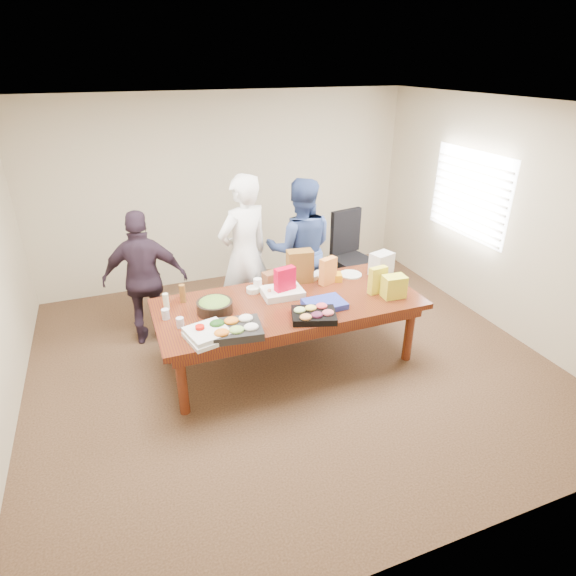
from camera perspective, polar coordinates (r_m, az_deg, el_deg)
name	(u,v)px	position (r m, az deg, el deg)	size (l,w,h in m)	color
floor	(289,361)	(5.41, 0.11, -8.77)	(5.50, 5.00, 0.02)	#47301E
ceiling	(289,104)	(4.46, 0.15, 21.31)	(5.50, 5.00, 0.02)	white
wall_back	(227,190)	(7.05, -7.42, 11.62)	(5.50, 0.04, 2.70)	beige
wall_front	(450,399)	(2.88, 18.99, -12.55)	(5.50, 0.04, 2.70)	beige
wall_right	(503,218)	(6.26, 24.53, 7.65)	(0.04, 5.00, 2.70)	beige
window_panel	(469,194)	(6.61, 21.01, 10.53)	(0.03, 1.40, 1.10)	white
window_blinds	(466,194)	(6.59, 20.74, 10.52)	(0.04, 1.36, 1.00)	beige
conference_table	(289,332)	(5.20, 0.12, -5.28)	(2.80, 1.20, 0.75)	#4C1C0F
office_chair	(352,258)	(6.65, 7.70, 3.67)	(0.58, 0.58, 1.15)	black
person_center	(244,255)	(5.66, -5.28, 4.04)	(0.71, 0.46, 1.93)	white
person_right	(300,249)	(5.98, 1.50, 4.69)	(0.88, 0.68, 1.81)	navy
person_left	(145,279)	(5.63, -16.86, 1.04)	(0.94, 0.39, 1.61)	#291C29
veggie_tray	(234,330)	(4.46, -6.51, -5.05)	(0.51, 0.40, 0.08)	black
fruit_tray	(314,315)	(4.69, 3.12, -3.31)	(0.43, 0.34, 0.07)	black
sheet_cake	(282,292)	(5.12, -0.69, -0.52)	(0.43, 0.32, 0.08)	white
salad_bowl	(215,307)	(4.84, -8.83, -2.26)	(0.37, 0.37, 0.12)	black
chip_bag_blue	(325,304)	(4.91, 4.43, -1.94)	(0.41, 0.31, 0.06)	#25329C
chip_bag_red	(285,282)	(5.06, -0.37, 0.72)	(0.23, 0.09, 0.33)	red
chip_bag_yellow	(378,280)	(5.23, 10.76, 0.94)	(0.20, 0.08, 0.30)	yellow
chip_bag_orange	(328,271)	(5.37, 4.85, 2.07)	(0.20, 0.09, 0.31)	orange
mayo_jar	(258,285)	(5.23, -3.68, 0.41)	(0.09, 0.09, 0.14)	white
mustard_bottle	(292,275)	(5.41, 0.52, 1.58)	(0.06, 0.06, 0.18)	yellow
dressing_bottle	(183,293)	(5.08, -12.61, -0.65)	(0.06, 0.06, 0.20)	brown
ranch_bottle	(166,302)	(4.98, -14.50, -1.59)	(0.06, 0.06, 0.18)	beige
banana_bunch	(331,277)	(5.49, 5.18, 1.33)	(0.25, 0.15, 0.08)	#F4A110
bread_loaf	(276,276)	(5.44, -1.40, 1.43)	(0.32, 0.14, 0.13)	brown
kraft_bag	(300,266)	(5.39, 1.44, 2.63)	(0.29, 0.17, 0.38)	brown
red_cup	(200,331)	(4.45, -10.55, -5.14)	(0.08, 0.08, 0.11)	red
clear_cup_a	(180,323)	(4.64, -12.88, -4.09)	(0.07, 0.07, 0.10)	silver
clear_cup_b	(166,314)	(4.82, -14.56, -3.06)	(0.08, 0.08, 0.10)	silver
pizza_box_lower	(208,337)	(4.42, -9.68, -5.84)	(0.36, 0.36, 0.04)	silver
pizza_box_upper	(208,332)	(4.41, -9.67, -5.24)	(0.36, 0.36, 0.04)	silver
plate_a	(350,274)	(5.67, 7.55, 1.63)	(0.27, 0.27, 0.02)	silver
plate_b	(324,274)	(5.64, 4.38, 1.68)	(0.26, 0.26, 0.02)	white
dip_bowl_a	(312,277)	(5.52, 2.95, 1.35)	(0.13, 0.13, 0.05)	silver
dip_bowl_b	(253,290)	(5.21, -4.27, -0.22)	(0.14, 0.14, 0.06)	silver
grocery_bag_white	(381,264)	(5.69, 11.21, 2.87)	(0.25, 0.18, 0.27)	silver
grocery_bag_yellow	(394,287)	(5.19, 12.65, 0.18)	(0.24, 0.17, 0.24)	yellow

